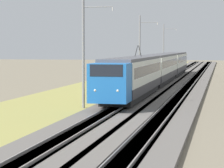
% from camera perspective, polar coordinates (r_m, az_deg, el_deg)
% --- Properties ---
extents(ballast_main, '(240.00, 4.40, 0.30)m').
position_cam_1_polar(ballast_main, '(55.92, 3.49, -1.01)').
color(ballast_main, '#605B56').
rests_on(ballast_main, ground).
extents(ballast_adjacent, '(240.00, 4.40, 0.30)m').
position_cam_1_polar(ballast_adjacent, '(55.49, 7.59, -1.07)').
color(ballast_adjacent, '#605B56').
rests_on(ballast_adjacent, ground).
extents(track_main, '(240.00, 1.57, 0.45)m').
position_cam_1_polar(track_main, '(55.91, 3.49, -1.00)').
color(track_main, '#4C4238').
rests_on(track_main, ground).
extents(track_adjacent, '(240.00, 1.57, 0.45)m').
position_cam_1_polar(track_adjacent, '(55.48, 7.59, -1.06)').
color(track_adjacent, '#4C4238').
rests_on(track_adjacent, ground).
extents(grass_verge, '(240.00, 9.71, 0.12)m').
position_cam_1_polar(grass_verge, '(57.20, -2.91, -0.98)').
color(grass_verge, '#99934C').
rests_on(grass_verge, ground).
extents(passenger_train, '(64.07, 3.00, 5.18)m').
position_cam_1_polar(passenger_train, '(69.21, 5.11, 1.84)').
color(passenger_train, blue).
rests_on(passenger_train, ground).
extents(catenary_mast_mid, '(0.22, 2.56, 9.10)m').
position_cam_1_polar(catenary_mast_mid, '(42.40, -3.03, 3.55)').
color(catenary_mast_mid, slate).
rests_on(catenary_mast_mid, ground).
extents(catenary_mast_far, '(0.22, 2.56, 9.23)m').
position_cam_1_polar(catenary_mast_far, '(71.33, 3.03, 3.78)').
color(catenary_mast_far, slate).
rests_on(catenary_mast_far, ground).
extents(catenary_mast_distant, '(0.22, 2.56, 9.36)m').
position_cam_1_polar(catenary_mast_distant, '(100.60, 5.59, 3.86)').
color(catenary_mast_distant, slate).
rests_on(catenary_mast_distant, ground).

